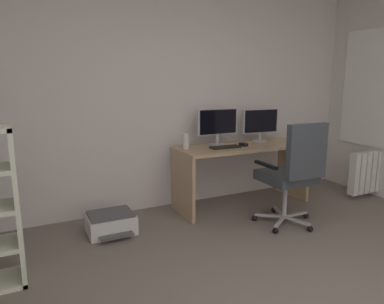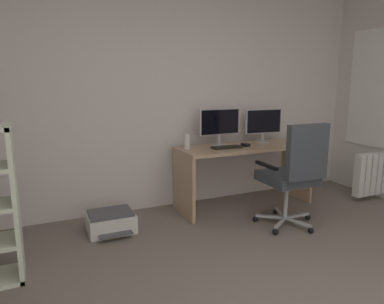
% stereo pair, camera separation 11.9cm
% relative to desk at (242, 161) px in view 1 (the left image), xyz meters
% --- Properties ---
extents(wall_back, '(5.21, 0.10, 2.70)m').
position_rel_desk_xyz_m(wall_back, '(-0.85, 0.44, 0.80)').
color(wall_back, silver).
rests_on(wall_back, ground).
extents(window_pane, '(0.01, 1.10, 1.39)m').
position_rel_desk_xyz_m(window_pane, '(1.75, -0.46, 0.82)').
color(window_pane, white).
extents(window_frame, '(0.02, 1.18, 1.47)m').
position_rel_desk_xyz_m(window_frame, '(1.75, -0.46, 0.82)').
color(window_frame, white).
extents(desk, '(1.59, 0.58, 0.73)m').
position_rel_desk_xyz_m(desk, '(0.00, 0.00, 0.00)').
color(desk, tan).
rests_on(desk, ground).
extents(monitor_main, '(0.51, 0.18, 0.42)m').
position_rel_desk_xyz_m(monitor_main, '(-0.26, 0.14, 0.44)').
color(monitor_main, '#B2B5B7').
rests_on(monitor_main, desk).
extents(monitor_secondary, '(0.49, 0.18, 0.40)m').
position_rel_desk_xyz_m(monitor_secondary, '(0.34, 0.14, 0.42)').
color(monitor_secondary, '#B2B5B7').
rests_on(monitor_secondary, desk).
extents(keyboard, '(0.35, 0.15, 0.02)m').
position_rel_desk_xyz_m(keyboard, '(-0.27, -0.06, 0.19)').
color(keyboard, black).
rests_on(keyboard, desk).
extents(computer_mouse, '(0.07, 0.11, 0.03)m').
position_rel_desk_xyz_m(computer_mouse, '(-0.03, -0.05, 0.20)').
color(computer_mouse, black).
rests_on(computer_mouse, desk).
extents(desktop_speaker, '(0.07, 0.07, 0.17)m').
position_rel_desk_xyz_m(desktop_speaker, '(-0.69, 0.09, 0.27)').
color(desktop_speaker, silver).
rests_on(desktop_speaker, desk).
extents(office_chair, '(0.61, 0.63, 1.07)m').
position_rel_desk_xyz_m(office_chair, '(0.08, -0.77, 0.05)').
color(office_chair, '#B7BABC').
rests_on(office_chair, ground).
extents(printer, '(0.45, 0.44, 0.20)m').
position_rel_desk_xyz_m(printer, '(-1.60, -0.10, -0.44)').
color(printer, silver).
rests_on(printer, ground).
extents(radiator, '(0.69, 0.10, 0.53)m').
position_rel_desk_xyz_m(radiator, '(1.66, -0.46, -0.22)').
color(radiator, white).
rests_on(radiator, ground).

